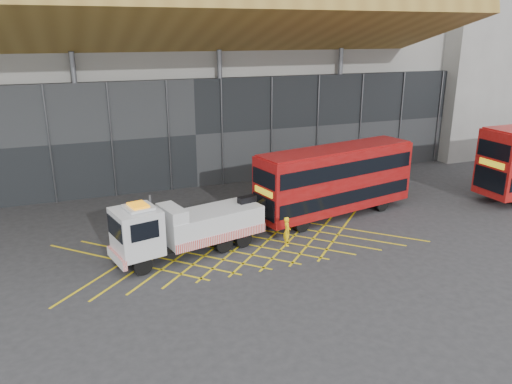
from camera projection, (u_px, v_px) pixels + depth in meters
name	position (u px, v px, depth m)	size (l,w,h in m)	color
ground_plane	(214.00, 248.00, 27.14)	(120.00, 120.00, 0.00)	#2B2B2E
road_markings	(242.00, 243.00, 27.68)	(19.96, 7.16, 0.01)	yellow
construction_building	(171.00, 60.00, 41.40)	(55.00, 23.97, 18.00)	gray
east_building	(478.00, 45.00, 49.19)	(15.00, 12.00, 20.00)	gray
recovery_truck	(185.00, 227.00, 25.92)	(9.55, 4.03, 3.32)	black
bus_towed	(336.00, 178.00, 31.26)	(11.13, 4.67, 4.42)	maroon
worker	(287.00, 231.00, 27.25)	(0.60, 0.39, 1.64)	yellow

